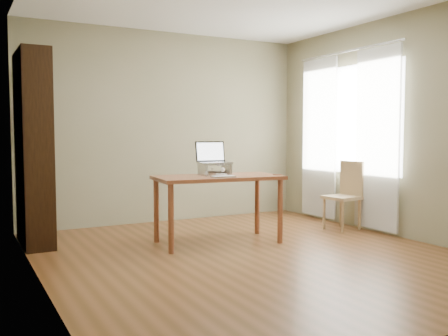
% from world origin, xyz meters
% --- Properties ---
extents(room, '(4.04, 4.54, 2.64)m').
position_xyz_m(room, '(0.03, 0.01, 1.30)').
color(room, '#563516').
rests_on(room, ground).
extents(bookshelf, '(0.30, 0.90, 2.10)m').
position_xyz_m(bookshelf, '(-1.83, 1.55, 1.05)').
color(bookshelf, black).
rests_on(bookshelf, ground).
extents(curtains, '(0.03, 1.90, 2.25)m').
position_xyz_m(curtains, '(1.92, 0.80, 1.17)').
color(curtains, white).
rests_on(curtains, ground).
extents(desk, '(1.44, 0.82, 0.75)m').
position_xyz_m(desk, '(-0.03, 0.67, 0.65)').
color(desk, brown).
rests_on(desk, ground).
extents(laptop_stand, '(0.32, 0.25, 0.13)m').
position_xyz_m(laptop_stand, '(-0.03, 0.75, 0.83)').
color(laptop_stand, silver).
rests_on(laptop_stand, desk).
extents(laptop, '(0.37, 0.32, 0.25)m').
position_xyz_m(laptop, '(-0.03, 0.82, 0.94)').
color(laptop, silver).
rests_on(laptop, laptop_stand).
extents(keyboard, '(0.26, 0.12, 0.02)m').
position_xyz_m(keyboard, '(-0.08, 0.45, 0.76)').
color(keyboard, silver).
rests_on(keyboard, desk).
extents(coaster, '(0.10, 0.10, 0.01)m').
position_xyz_m(coaster, '(0.61, 0.47, 0.75)').
color(coaster, brown).
rests_on(coaster, desk).
extents(cat, '(0.25, 0.49, 0.16)m').
position_xyz_m(cat, '(-0.05, 0.79, 0.82)').
color(cat, '#4A423A').
rests_on(cat, desk).
extents(chair, '(0.42, 0.42, 0.86)m').
position_xyz_m(chair, '(1.77, 0.61, 0.46)').
color(chair, tan).
rests_on(chair, ground).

